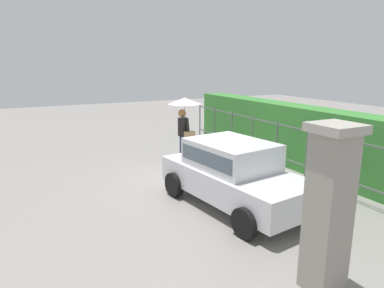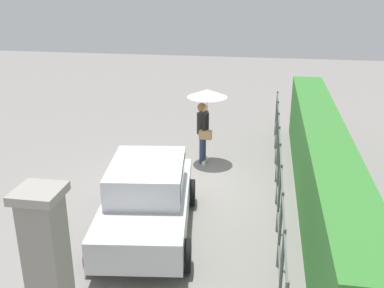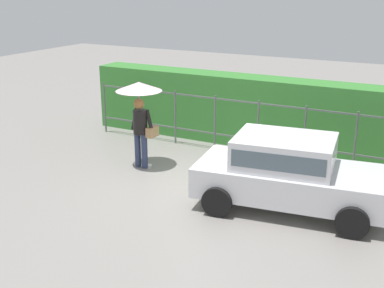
% 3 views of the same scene
% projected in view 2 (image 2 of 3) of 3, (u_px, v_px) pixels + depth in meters
% --- Properties ---
extents(ground_plane, '(40.00, 40.00, 0.00)m').
position_uv_depth(ground_plane, '(172.00, 191.00, 11.05)').
color(ground_plane, gray).
extents(car, '(3.90, 2.25, 1.48)m').
position_uv_depth(car, '(147.00, 196.00, 9.05)').
color(car, silver).
rests_on(car, ground).
extents(pedestrian, '(1.11, 1.11, 2.09)m').
position_uv_depth(pedestrian, '(206.00, 107.00, 12.26)').
color(pedestrian, '#2D3856').
rests_on(pedestrian, ground).
extents(gate_pillar, '(0.60, 0.60, 2.42)m').
position_uv_depth(gate_pillar, '(48.00, 267.00, 6.09)').
color(gate_pillar, gray).
rests_on(gate_pillar, ground).
extents(fence_section, '(9.77, 0.05, 1.50)m').
position_uv_depth(fence_section, '(278.00, 171.00, 10.13)').
color(fence_section, '#59605B').
rests_on(fence_section, ground).
extents(hedge_row, '(10.72, 0.90, 1.90)m').
position_uv_depth(hedge_row, '(321.00, 169.00, 9.94)').
color(hedge_row, '#387F33').
rests_on(hedge_row, ground).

